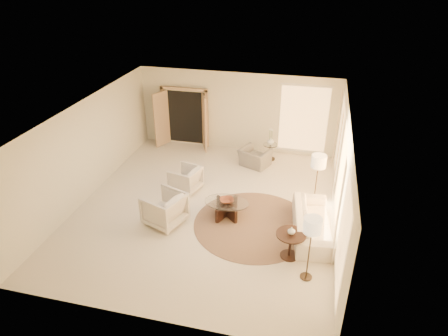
% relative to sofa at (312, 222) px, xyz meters
% --- Properties ---
extents(room, '(7.04, 8.04, 2.83)m').
position_rel_sofa_xyz_m(room, '(-2.90, 0.48, 1.06)').
color(room, '#EFE2CB').
rests_on(room, ground).
extents(windows_right, '(0.10, 6.40, 2.40)m').
position_rel_sofa_xyz_m(windows_right, '(0.55, 0.58, 1.02)').
color(windows_right, '#F5B562').
rests_on(windows_right, room).
extents(window_back_corner, '(1.70, 0.10, 2.40)m').
position_rel_sofa_xyz_m(window_back_corner, '(-0.60, 4.43, 1.02)').
color(window_back_corner, '#F5B562').
rests_on(window_back_corner, room).
extents(curtains_right, '(0.06, 5.20, 2.60)m').
position_rel_sofa_xyz_m(curtains_right, '(0.50, 1.48, 0.97)').
color(curtains_right, beige).
rests_on(curtains_right, room).
extents(french_doors, '(1.95, 0.66, 2.16)m').
position_rel_sofa_xyz_m(french_doors, '(-4.80, 4.29, 0.73)').
color(french_doors, tan).
rests_on(french_doors, room).
extents(area_rug, '(4.10, 4.10, 0.01)m').
position_rel_sofa_xyz_m(area_rug, '(-1.49, -0.00, -0.33)').
color(area_rug, '#483023').
rests_on(area_rug, room).
extents(sofa, '(1.17, 2.38, 0.67)m').
position_rel_sofa_xyz_m(sofa, '(0.00, 0.00, 0.00)').
color(sofa, silver).
rests_on(sofa, room).
extents(armchair_left, '(0.92, 0.96, 0.82)m').
position_rel_sofa_xyz_m(armchair_left, '(-3.78, 1.26, 0.08)').
color(armchair_left, silver).
rests_on(armchair_left, room).
extents(armchair_right, '(1.14, 1.17, 0.95)m').
position_rel_sofa_xyz_m(armchair_right, '(-3.77, -0.46, 0.14)').
color(armchair_right, silver).
rests_on(armchair_right, room).
extents(accent_chair, '(1.09, 0.91, 0.81)m').
position_rel_sofa_xyz_m(accent_chair, '(-2.03, 3.28, 0.07)').
color(accent_chair, gray).
rests_on(accent_chair, room).
extents(coffee_table, '(1.43, 1.43, 0.44)m').
position_rel_sofa_xyz_m(coffee_table, '(-2.27, 0.22, -0.06)').
color(coffee_table, black).
rests_on(coffee_table, room).
extents(end_table, '(0.69, 0.69, 0.65)m').
position_rel_sofa_xyz_m(end_table, '(-0.46, -1.04, 0.11)').
color(end_table, black).
rests_on(end_table, room).
extents(side_table, '(0.48, 0.48, 0.56)m').
position_rel_sofa_xyz_m(side_table, '(-1.60, 3.88, 0.01)').
color(side_table, '#2F251C').
rests_on(side_table, room).
extents(floor_lamp_near, '(0.40, 0.40, 1.64)m').
position_rel_sofa_xyz_m(floor_lamp_near, '(-0.00, 1.17, 1.06)').
color(floor_lamp_near, '#2F251C').
rests_on(floor_lamp_near, room).
extents(floor_lamp_far, '(0.38, 0.38, 1.57)m').
position_rel_sofa_xyz_m(floor_lamp_far, '(-0.03, -1.65, 1.00)').
color(floor_lamp_far, '#2F251C').
rests_on(floor_lamp_far, room).
extents(bowl, '(0.47, 0.47, 0.09)m').
position_rel_sofa_xyz_m(bowl, '(-2.27, 0.22, 0.15)').
color(bowl, brown).
rests_on(bowl, coffee_table).
extents(end_vase, '(0.23, 0.23, 0.18)m').
position_rel_sofa_xyz_m(end_vase, '(-0.46, -1.04, 0.41)').
color(end_vase, white).
rests_on(end_vase, end_table).
extents(side_vase, '(0.28, 0.28, 0.25)m').
position_rel_sofa_xyz_m(side_vase, '(-1.60, 3.88, 0.35)').
color(side_vase, white).
rests_on(side_vase, side_table).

